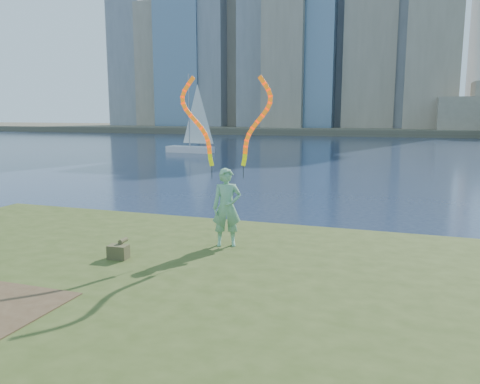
% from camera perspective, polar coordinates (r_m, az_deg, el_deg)
% --- Properties ---
extents(ground, '(320.00, 320.00, 0.00)m').
position_cam_1_polar(ground, '(9.84, -9.35, -13.45)').
color(ground, '#192640').
rests_on(ground, ground).
extents(grassy_knoll, '(20.00, 18.00, 0.80)m').
position_cam_1_polar(grassy_knoll, '(7.95, -17.59, -16.91)').
color(grassy_knoll, '#364518').
rests_on(grassy_knoll, ground).
extents(far_shore, '(320.00, 40.00, 1.20)m').
position_cam_1_polar(far_shore, '(103.10, 16.60, 7.28)').
color(far_shore, '#4E4939').
rests_on(far_shore, ground).
extents(woman_with_ribbons, '(1.98, 0.84, 4.17)m').
position_cam_1_polar(woman_with_ribbons, '(10.66, -1.61, 0.73)').
color(woman_with_ribbons, '#117833').
rests_on(woman_with_ribbons, grassy_knoll).
extents(canvas_bag, '(0.43, 0.49, 0.39)m').
position_cam_1_polar(canvas_bag, '(10.26, -14.57, -6.98)').
color(canvas_bag, '#433F24').
rests_on(canvas_bag, grassy_knoll).
extents(sailboat, '(5.18, 2.07, 7.77)m').
position_cam_1_polar(sailboat, '(47.23, -5.87, 6.40)').
color(sailboat, silver).
rests_on(sailboat, ground).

